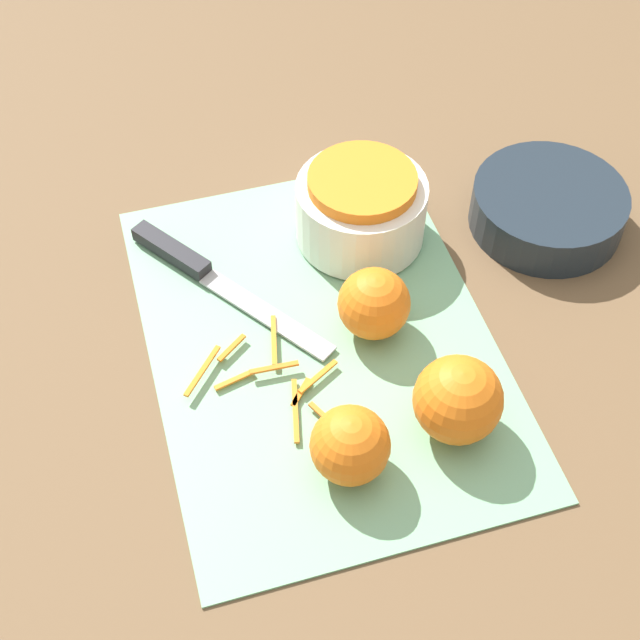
# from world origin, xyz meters

# --- Properties ---
(ground_plane) EXTENTS (4.00, 4.00, 0.00)m
(ground_plane) POSITION_xyz_m (0.00, 0.00, 0.00)
(ground_plane) COLOR brown
(cutting_board) EXTENTS (0.48, 0.34, 0.01)m
(cutting_board) POSITION_xyz_m (0.00, 0.00, 0.00)
(cutting_board) COLOR #75AD84
(cutting_board) RESTS_ON ground_plane
(bowl_speckled) EXTENTS (0.14, 0.14, 0.09)m
(bowl_speckled) POSITION_xyz_m (-0.13, 0.08, 0.05)
(bowl_speckled) COLOR silver
(bowl_speckled) RESTS_ON cutting_board
(bowl_dark) EXTENTS (0.17, 0.17, 0.05)m
(bowl_dark) POSITION_xyz_m (-0.09, 0.29, 0.02)
(bowl_dark) COLOR #1E2833
(bowl_dark) RESTS_ON ground_plane
(knife) EXTENTS (0.23, 0.17, 0.02)m
(knife) POSITION_xyz_m (-0.13, -0.10, 0.01)
(knife) COLOR #232328
(knife) RESTS_ON cutting_board
(orange_left) EXTENTS (0.08, 0.08, 0.08)m
(orange_left) POSITION_xyz_m (0.13, 0.09, 0.05)
(orange_left) COLOR orange
(orange_left) RESTS_ON cutting_board
(orange_right) EXTENTS (0.07, 0.07, 0.07)m
(orange_right) POSITION_xyz_m (0.00, 0.06, 0.04)
(orange_right) COLOR orange
(orange_right) RESTS_ON cutting_board
(orange_back) EXTENTS (0.07, 0.07, 0.07)m
(orange_back) POSITION_xyz_m (0.15, -0.02, 0.04)
(orange_back) COLOR orange
(orange_back) RESTS_ON cutting_board
(peel_pile) EXTENTS (0.15, 0.15, 0.01)m
(peel_pile) POSITION_xyz_m (0.03, -0.06, 0.01)
(peel_pile) COLOR orange
(peel_pile) RESTS_ON cutting_board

